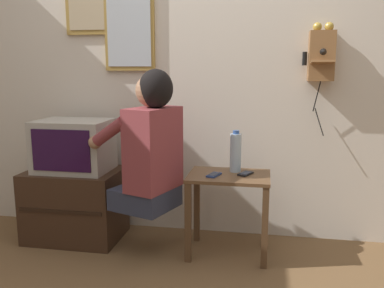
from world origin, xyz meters
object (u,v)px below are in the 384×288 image
television (74,146)px  cell_phone_held (214,175)px  water_bottle (236,152)px  wall_mirror (129,28)px  framed_picture (91,1)px  person (150,144)px  cell_phone_spare (246,174)px  wall_phone_antique (321,55)px

television → cell_phone_held: bearing=-6.1°
water_bottle → cell_phone_held: bearing=-133.2°
wall_mirror → cell_phone_held: bearing=-30.1°
framed_picture → wall_mirror: bearing=-0.6°
person → water_bottle: person is taller
wall_mirror → cell_phone_spare: 1.36m
television → framed_picture: 1.07m
person → cell_phone_held: person is taller
television → water_bottle: television is taller
wall_phone_antique → framed_picture: 1.70m
cell_phone_held → person: bearing=-153.7°
cell_phone_held → wall_phone_antique: bearing=44.9°
cell_phone_held → television: bearing=-169.0°
framed_picture → water_bottle: size_ratio=1.70×
person → framed_picture: (-0.57, 0.47, 0.97)m
wall_mirror → cell_phone_held: (0.68, -0.40, -0.97)m
wall_mirror → cell_phone_held: 1.25m
wall_mirror → water_bottle: (0.81, -0.26, -0.85)m
person → framed_picture: bearing=70.4°
wall_phone_antique → person: bearing=-158.7°
cell_phone_held → cell_phone_spare: 0.21m
television → framed_picture: (0.05, 0.29, 1.03)m
wall_phone_antique → wall_mirror: size_ratio=1.24×
television → framed_picture: size_ratio=1.07×
television → wall_phone_antique: wall_phone_antique is taller
wall_phone_antique → cell_phone_spare: 0.95m
cell_phone_held → framed_picture: bearing=174.8°
person → framed_picture: size_ratio=1.91×
framed_picture → cell_phone_spare: size_ratio=3.47×
wall_phone_antique → wall_mirror: (-1.36, 0.04, 0.20)m
wall_phone_antique → cell_phone_held: wall_phone_antique is taller
wall_phone_antique → cell_phone_held: 1.09m
television → water_bottle: (1.16, 0.03, -0.01)m
person → wall_phone_antique: (1.08, 0.42, 0.57)m
cell_phone_spare → water_bottle: (-0.07, 0.07, 0.13)m
person → wall_mirror: 0.94m
person → cell_phone_spare: 0.66m
cell_phone_spare → wall_mirror: bearing=-176.2°
framed_picture → water_bottle: framed_picture is taller
cell_phone_spare → water_bottle: 0.16m
framed_picture → cell_phone_spare: framed_picture is taller
wall_phone_antique → wall_mirror: wall_mirror is taller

